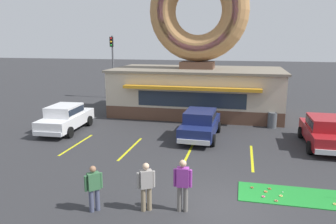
{
  "coord_description": "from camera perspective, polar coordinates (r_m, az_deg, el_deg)",
  "views": [
    {
      "loc": [
        0.46,
        -10.06,
        5.39
      ],
      "look_at": [
        -2.93,
        5.0,
        2.0
      ],
      "focal_mm": 35.0,
      "sensor_mm": 36.0,
      "label": 1
    }
  ],
  "objects": [
    {
      "name": "mini_donut_mid_centre",
      "position": [
        12.63,
        27.05,
        -14.08
      ],
      "size": [
        0.13,
        0.13,
        0.04
      ],
      "primitive_type": "torus",
      "color": "#E5C666",
      "rests_on": "putting_mat"
    },
    {
      "name": "donut_shop_building",
      "position": [
        24.27,
        5.13,
        8.44
      ],
      "size": [
        12.3,
        6.75,
        10.96
      ],
      "color": "brown",
      "rests_on": "ground"
    },
    {
      "name": "parking_stripe_mid_left",
      "position": [
        16.16,
        3.65,
        -7.11
      ],
      "size": [
        0.12,
        3.6,
        0.01
      ],
      "primitive_type": "cube",
      "color": "yellow",
      "rests_on": "ground"
    },
    {
      "name": "parking_stripe_centre",
      "position": [
        16.0,
        14.41,
        -7.69
      ],
      "size": [
        0.12,
        3.6,
        0.01
      ],
      "primitive_type": "cube",
      "color": "yellow",
      "rests_on": "ground"
    },
    {
      "name": "golf_ball",
      "position": [
        12.79,
        19.36,
        -13.03
      ],
      "size": [
        0.04,
        0.04,
        0.04
      ],
      "primitive_type": "sphere",
      "color": "white",
      "rests_on": "putting_mat"
    },
    {
      "name": "traffic_light_pole",
      "position": [
        31.19,
        -9.64,
        9.13
      ],
      "size": [
        0.28,
        0.47,
        5.8
      ],
      "color": "#595B60",
      "rests_on": "ground"
    },
    {
      "name": "mini_donut_mid_left",
      "position": [
        12.51,
        19.06,
        -13.63
      ],
      "size": [
        0.13,
        0.13,
        0.04
      ],
      "primitive_type": "torus",
      "color": "#E5C666",
      "rests_on": "putting_mat"
    },
    {
      "name": "parking_stripe_far_left",
      "position": [
        18.04,
        -15.62,
        -5.46
      ],
      "size": [
        0.12,
        3.6,
        0.01
      ],
      "primitive_type": "cube",
      "color": "yellow",
      "rests_on": "ground"
    },
    {
      "name": "mini_donut_far_left",
      "position": [
        12.66,
        16.65,
        -13.14
      ],
      "size": [
        0.13,
        0.13,
        0.04
      ],
      "primitive_type": "torus",
      "color": "#D17F47",
      "rests_on": "putting_mat"
    },
    {
      "name": "pedestrian_leather_jacket_man",
      "position": [
        10.92,
        -12.81,
        -12.55
      ],
      "size": [
        0.46,
        0.44,
        1.54
      ],
      "color": "#474C66",
      "rests_on": "ground"
    },
    {
      "name": "pedestrian_blue_sweater_man",
      "position": [
        10.61,
        2.57,
        -12.24
      ],
      "size": [
        0.59,
        0.27,
        1.74
      ],
      "color": "slate",
      "rests_on": "ground"
    },
    {
      "name": "mini_donut_near_right",
      "position": [
        12.27,
        16.26,
        -13.95
      ],
      "size": [
        0.13,
        0.13,
        0.04
      ],
      "primitive_type": "torus",
      "color": "#D8667F",
      "rests_on": "putting_mat"
    },
    {
      "name": "mini_donut_mid_right",
      "position": [
        12.84,
        14.41,
        -12.62
      ],
      "size": [
        0.13,
        0.13,
        0.04
      ],
      "primitive_type": "torus",
      "color": "brown",
      "rests_on": "putting_mat"
    },
    {
      "name": "trash_bin",
      "position": [
        21.54,
        17.69,
        -1.33
      ],
      "size": [
        0.57,
        0.57,
        0.97
      ],
      "color": "#51565B",
      "rests_on": "ground"
    },
    {
      "name": "ground_plane",
      "position": [
        11.42,
        9.22,
        -15.95
      ],
      "size": [
        160.0,
        160.0,
        0.0
      ],
      "primitive_type": "plane",
      "color": "#2D2D30"
    },
    {
      "name": "mini_donut_far_centre",
      "position": [
        12.92,
        17.27,
        -12.63
      ],
      "size": [
        0.13,
        0.13,
        0.04
      ],
      "primitive_type": "torus",
      "color": "brown",
      "rests_on": "putting_mat"
    },
    {
      "name": "pedestrian_hooded_kid",
      "position": [
        10.69,
        -3.84,
        -12.5
      ],
      "size": [
        0.53,
        0.4,
        1.63
      ],
      "color": "#7F7056",
      "rests_on": "ground"
    },
    {
      "name": "mini_donut_near_left",
      "position": [
        12.11,
        18.32,
        -14.46
      ],
      "size": [
        0.13,
        0.13,
        0.04
      ],
      "primitive_type": "torus",
      "color": "#A5724C",
      "rests_on": "putting_mat"
    },
    {
      "name": "car_white",
      "position": [
        20.66,
        -17.42,
        -0.82
      ],
      "size": [
        2.14,
        4.64,
        1.6
      ],
      "color": "silver",
      "rests_on": "ground"
    },
    {
      "name": "putting_mat",
      "position": [
        12.71,
        20.76,
        -13.49
      ],
      "size": [
        3.71,
        1.56,
        0.03
      ],
      "primitive_type": "cube",
      "color": "#1E842D",
      "rests_on": "ground"
    },
    {
      "name": "car_red",
      "position": [
        18.57,
        25.59,
        -2.94
      ],
      "size": [
        1.99,
        4.57,
        1.6
      ],
      "color": "maroon",
      "rests_on": "ground"
    },
    {
      "name": "car_navy",
      "position": [
        18.37,
        5.64,
        -1.9
      ],
      "size": [
        2.08,
        4.61,
        1.6
      ],
      "color": "navy",
      "rests_on": "ground"
    },
    {
      "name": "parking_stripe_left",
      "position": [
        16.86,
        -6.53,
        -6.33
      ],
      "size": [
        0.12,
        3.6,
        0.01
      ],
      "primitive_type": "cube",
      "color": "yellow",
      "rests_on": "ground"
    }
  ]
}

